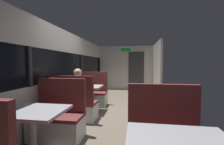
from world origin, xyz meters
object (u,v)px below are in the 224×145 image
(bench_near_window_facing_entry, at_px, (58,121))
(bench_mid_window_facing_entry, at_px, (92,95))
(dining_table_mid_window, at_px, (86,89))
(bench_front_aisle_facing_entry, at_px, (164,145))
(bench_mid_window_facing_end, at_px, (77,107))
(seated_passenger, at_px, (78,98))
(dining_table_near_window, at_px, (32,117))

(bench_near_window_facing_entry, relative_size, bench_mid_window_facing_entry, 1.00)
(dining_table_mid_window, height_order, bench_front_aisle_facing_entry, bench_front_aisle_facing_entry)
(bench_mid_window_facing_end, xyz_separation_m, seated_passenger, (0.00, 0.07, 0.21))
(bench_near_window_facing_entry, relative_size, bench_front_aisle_facing_entry, 1.00)
(seated_passenger, bearing_deg, bench_mid_window_facing_entry, 90.00)
(dining_table_near_window, distance_m, seated_passenger, 1.69)
(dining_table_near_window, height_order, bench_mid_window_facing_entry, bench_mid_window_facing_entry)
(bench_mid_window_facing_entry, xyz_separation_m, bench_front_aisle_facing_entry, (1.79, -2.92, 0.00))
(dining_table_near_window, bearing_deg, seated_passenger, 90.00)
(bench_front_aisle_facing_entry, bearing_deg, bench_mid_window_facing_entry, 121.54)
(bench_mid_window_facing_entry, height_order, bench_front_aisle_facing_entry, same)
(bench_near_window_facing_entry, relative_size, seated_passenger, 0.87)
(dining_table_near_window, relative_size, seated_passenger, 0.71)
(bench_front_aisle_facing_entry, relative_size, seated_passenger, 0.87)
(bench_front_aisle_facing_entry, bearing_deg, bench_mid_window_facing_end, 139.70)
(dining_table_near_window, xyz_separation_m, bench_near_window_facing_entry, (0.00, 0.70, -0.31))
(bench_near_window_facing_entry, bearing_deg, bench_mid_window_facing_entry, 90.00)
(bench_near_window_facing_entry, distance_m, bench_mid_window_facing_end, 0.92)
(bench_front_aisle_facing_entry, bearing_deg, seated_passenger, 138.38)
(dining_table_mid_window, bearing_deg, bench_mid_window_facing_entry, 90.00)
(bench_front_aisle_facing_entry, bearing_deg, dining_table_mid_window, 128.91)
(bench_mid_window_facing_entry, bearing_deg, seated_passenger, -90.00)
(dining_table_mid_window, relative_size, bench_mid_window_facing_end, 0.82)
(dining_table_near_window, distance_m, bench_mid_window_facing_end, 1.65)
(bench_near_window_facing_entry, distance_m, dining_table_mid_window, 1.65)
(dining_table_mid_window, distance_m, seated_passenger, 0.64)
(bench_mid_window_facing_end, height_order, bench_mid_window_facing_entry, same)
(dining_table_mid_window, bearing_deg, seated_passenger, -90.00)
(dining_table_mid_window, height_order, bench_mid_window_facing_entry, bench_mid_window_facing_entry)
(bench_mid_window_facing_end, bearing_deg, bench_front_aisle_facing_entry, -40.30)
(dining_table_near_window, relative_size, bench_front_aisle_facing_entry, 0.82)
(dining_table_near_window, xyz_separation_m, seated_passenger, (0.00, 1.69, -0.10))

